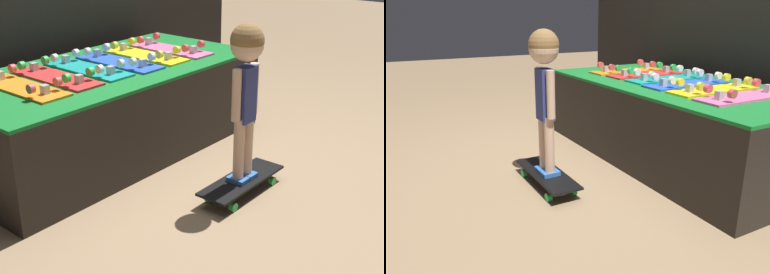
% 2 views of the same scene
% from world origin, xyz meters
% --- Properties ---
extents(ground_plane, '(16.00, 16.00, 0.00)m').
position_xyz_m(ground_plane, '(0.00, 0.00, 0.00)').
color(ground_plane, '#9E7F5B').
extents(back_wall, '(4.53, 0.10, 2.29)m').
position_xyz_m(back_wall, '(0.00, 1.47, 1.14)').
color(back_wall, black).
rests_on(back_wall, ground_plane).
extents(display_rack, '(2.12, 1.03, 0.59)m').
position_xyz_m(display_rack, '(0.00, 0.70, 0.29)').
color(display_rack, black).
rests_on(display_rack, ground_plane).
extents(skateboard_orange_on_rack, '(0.21, 0.66, 0.09)m').
position_xyz_m(skateboard_orange_on_rack, '(-0.63, 0.71, 0.60)').
color(skateboard_orange_on_rack, orange).
rests_on(skateboard_orange_on_rack, display_rack).
extents(skateboard_red_on_rack, '(0.21, 0.66, 0.09)m').
position_xyz_m(skateboard_red_on_rack, '(-0.38, 0.73, 0.60)').
color(skateboard_red_on_rack, red).
rests_on(skateboard_red_on_rack, display_rack).
extents(skateboard_teal_on_rack, '(0.21, 0.66, 0.09)m').
position_xyz_m(skateboard_teal_on_rack, '(-0.13, 0.73, 0.60)').
color(skateboard_teal_on_rack, teal).
rests_on(skateboard_teal_on_rack, display_rack).
extents(skateboard_blue_on_rack, '(0.21, 0.66, 0.09)m').
position_xyz_m(skateboard_blue_on_rack, '(0.13, 0.70, 0.60)').
color(skateboard_blue_on_rack, blue).
rests_on(skateboard_blue_on_rack, display_rack).
extents(skateboard_yellow_on_rack, '(0.21, 0.66, 0.09)m').
position_xyz_m(skateboard_yellow_on_rack, '(0.38, 0.70, 0.60)').
color(skateboard_yellow_on_rack, yellow).
rests_on(skateboard_yellow_on_rack, display_rack).
extents(skateboard_pink_on_rack, '(0.21, 0.66, 0.09)m').
position_xyz_m(skateboard_pink_on_rack, '(0.63, 0.68, 0.60)').
color(skateboard_pink_on_rack, pink).
rests_on(skateboard_pink_on_rack, display_rack).
extents(skateboard_on_floor, '(0.62, 0.20, 0.09)m').
position_xyz_m(skateboard_on_floor, '(0.04, -0.38, 0.07)').
color(skateboard_on_floor, black).
rests_on(skateboard_on_floor, ground_plane).
extents(child, '(0.22, 0.18, 0.90)m').
position_xyz_m(child, '(0.04, -0.38, 0.72)').
color(child, '#3870C6').
rests_on(child, skateboard_on_floor).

